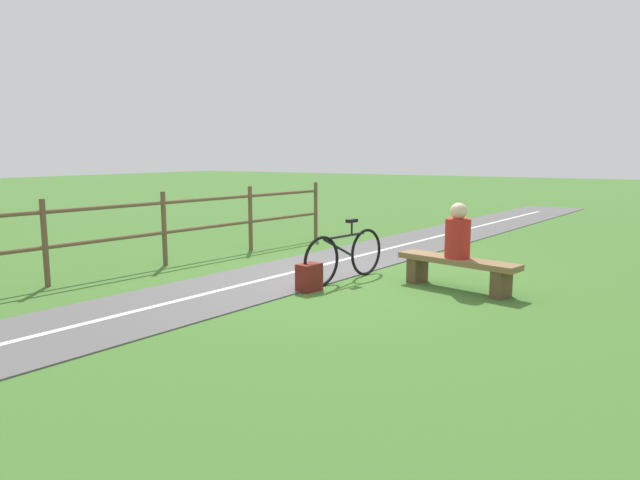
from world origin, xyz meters
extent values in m
plane|color=#3D6B28|center=(0.00, 0.00, 0.00)|extent=(80.00, 80.00, 0.00)
cube|color=#565454|center=(1.06, 4.00, 0.01)|extent=(5.43, 36.00, 0.02)
cube|color=silver|center=(1.06, 4.00, 0.02)|extent=(3.31, 31.85, 0.00)
cube|color=brown|center=(-1.86, -0.20, 0.40)|extent=(1.79, 0.73, 0.08)
cube|color=brown|center=(-2.50, -0.06, 0.18)|extent=(0.23, 0.35, 0.36)
cube|color=brown|center=(-1.22, -0.34, 0.18)|extent=(0.23, 0.35, 0.36)
cylinder|color=#B2231E|center=(-1.85, -0.20, 0.71)|extent=(0.41, 0.41, 0.54)
sphere|color=beige|center=(-1.85, -0.20, 1.09)|extent=(0.23, 0.23, 0.23)
torus|color=black|center=(-0.19, 0.67, 0.36)|extent=(0.16, 0.72, 0.73)
torus|color=black|center=(-0.36, -0.35, 0.36)|extent=(0.16, 0.72, 0.73)
cylinder|color=black|center=(-0.28, 0.16, 0.67)|extent=(0.18, 0.88, 0.04)
cylinder|color=black|center=(-0.25, 0.31, 0.52)|extent=(0.14, 0.64, 0.34)
cylinder|color=black|center=(-0.30, 0.00, 0.77)|extent=(0.03, 0.03, 0.20)
cube|color=black|center=(-0.30, 0.00, 0.88)|extent=(0.11, 0.21, 0.05)
cube|color=maroon|center=(-0.18, 0.97, 0.19)|extent=(0.27, 0.36, 0.38)
cube|color=maroon|center=(-0.05, 0.95, 0.13)|extent=(0.08, 0.24, 0.17)
cylinder|color=brown|center=(2.39, -3.22, 0.62)|extent=(0.08, 0.08, 1.24)
cylinder|color=brown|center=(2.63, -1.24, 0.62)|extent=(0.08, 0.08, 1.24)
cylinder|color=brown|center=(2.86, 0.75, 0.62)|extent=(0.08, 0.08, 1.24)
cylinder|color=brown|center=(3.09, 2.73, 0.62)|extent=(0.08, 0.08, 1.24)
cylinder|color=brown|center=(2.97, 1.74, 1.06)|extent=(1.22, 9.92, 0.06)
cylinder|color=brown|center=(2.97, 1.74, 0.56)|extent=(1.22, 9.92, 0.06)
camera|label=1|loc=(-4.40, 7.39, 1.86)|focal=32.24mm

